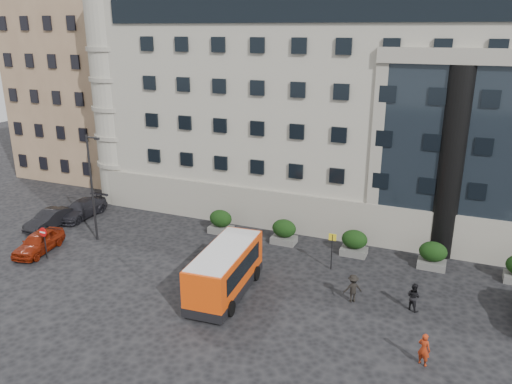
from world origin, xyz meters
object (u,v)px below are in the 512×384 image
at_px(parked_car_b, 50,219).
at_px(pedestrian_c, 353,288).
at_px(hedge_a, 221,221).
at_px(no_entry_sign, 44,237).
at_px(hedge_b, 284,231).
at_px(bus_stop_sign, 332,245).
at_px(minibus, 225,269).
at_px(parked_car_c, 82,209).
at_px(parked_car_d, 190,185).
at_px(parked_car_a, 39,242).
at_px(street_lamp, 92,184).
at_px(red_truck, 197,172).
at_px(pedestrian_b, 414,297).
at_px(hedge_c, 354,243).
at_px(pedestrian_a, 424,349).
at_px(hedge_d, 433,255).

bearing_deg(parked_car_b, pedestrian_c, -4.61).
xyz_separation_m(hedge_a, no_entry_sign, (-9.00, -8.84, 0.72)).
bearing_deg(hedge_b, no_entry_sign, -148.10).
relative_size(bus_stop_sign, pedestrian_c, 1.49).
xyz_separation_m(minibus, parked_car_c, (-16.74, 6.83, -0.87)).
bearing_deg(parked_car_d, parked_car_b, -115.24).
relative_size(bus_stop_sign, parked_car_a, 0.58).
distance_m(parked_car_d, pedestrian_c, 24.04).
bearing_deg(parked_car_d, street_lamp, -93.48).
bearing_deg(street_lamp, parked_car_b, 174.75).
relative_size(red_truck, parked_car_c, 0.99).
relative_size(street_lamp, pedestrian_b, 4.87).
bearing_deg(parked_car_b, hedge_b, 13.35).
height_order(hedge_a, red_truck, red_truck).
height_order(hedge_a, parked_car_b, hedge_a).
relative_size(hedge_b, street_lamp, 0.23).
height_order(parked_car_d, pedestrian_b, pedestrian_b).
relative_size(hedge_b, hedge_c, 1.00).
bearing_deg(red_truck, street_lamp, -82.60).
distance_m(hedge_b, minibus, 8.38).
distance_m(hedge_c, parked_car_c, 22.73).
height_order(hedge_a, no_entry_sign, no_entry_sign).
distance_m(red_truck, parked_car_d, 2.48).
distance_m(pedestrian_a, pedestrian_b, 4.93).
xyz_separation_m(hedge_c, parked_car_b, (-23.40, -4.33, -0.21)).
bearing_deg(red_truck, hedge_a, -45.64).
bearing_deg(street_lamp, red_truck, 90.06).
relative_size(no_entry_sign, parked_car_a, 0.53).
distance_m(hedge_b, bus_stop_sign, 5.19).
relative_size(hedge_b, parked_car_c, 0.37).
xyz_separation_m(hedge_d, street_lamp, (-23.54, -4.80, 3.44)).
bearing_deg(hedge_a, parked_car_d, 132.45).
height_order(bus_stop_sign, parked_car_a, bus_stop_sign).
xyz_separation_m(parked_car_a, pedestrian_b, (25.33, 2.27, 0.08)).
relative_size(red_truck, parked_car_d, 1.04).
xyz_separation_m(parked_car_c, pedestrian_c, (23.95, -4.82, 0.13)).
xyz_separation_m(hedge_c, pedestrian_b, (4.61, -5.89, -0.11)).
bearing_deg(hedge_d, street_lamp, -168.47).
height_order(parked_car_a, parked_car_b, parked_car_a).
relative_size(hedge_d, parked_car_c, 0.37).
bearing_deg(hedge_a, parked_car_a, -141.69).
distance_m(bus_stop_sign, parked_car_b, 22.58).
relative_size(hedge_d, parked_car_a, 0.42).
distance_m(minibus, red_truck, 22.59).
height_order(hedge_d, minibus, minibus).
distance_m(hedge_b, parked_car_d, 15.12).
xyz_separation_m(hedge_d, parked_car_a, (-25.92, -8.15, -0.18)).
distance_m(hedge_a, hedge_b, 5.20).
bearing_deg(hedge_c, parked_car_a, -158.52).
relative_size(hedge_d, minibus, 0.26).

